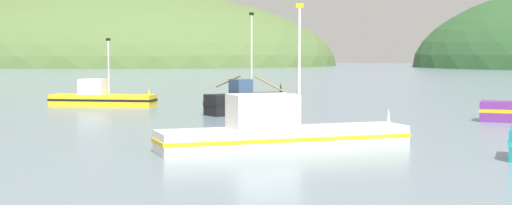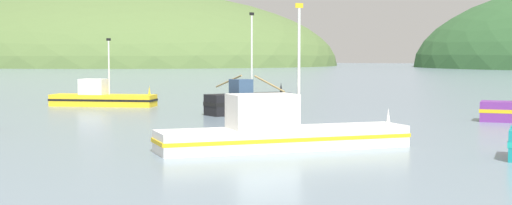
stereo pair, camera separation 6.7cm
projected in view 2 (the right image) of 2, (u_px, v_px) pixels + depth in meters
hill_far_left at (107, 65)px, 260.27m from camera, size 162.63×130.10×52.16m
fishing_boat_yellow at (102, 98)px, 57.67m from camera, size 8.47×2.91×5.32m
fishing_boat_black at (248, 102)px, 50.20m from camera, size 6.50×5.75×6.92m
fishing_boat_white at (280, 132)px, 31.71m from camera, size 10.45×8.32×6.30m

